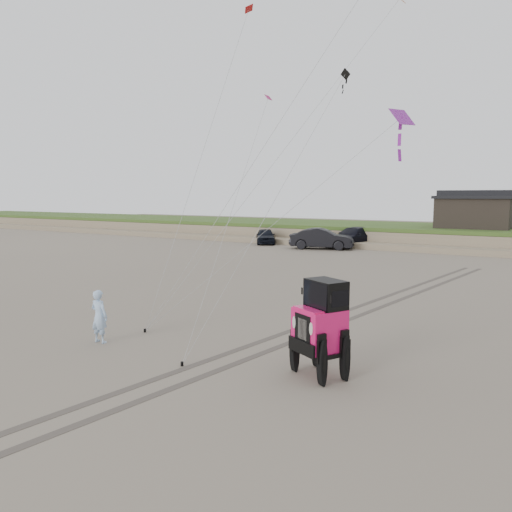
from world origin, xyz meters
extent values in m
plane|color=#6B6054|center=(0.00, 0.00, 0.00)|extent=(160.00, 160.00, 0.00)
cube|color=#7A6B54|center=(0.00, 38.00, 0.70)|extent=(160.00, 12.00, 1.40)
cube|color=#2D4719|center=(0.00, 38.00, 1.55)|extent=(160.00, 12.00, 0.35)
cube|color=#7A6B54|center=(0.00, 31.50, 0.25)|extent=(160.00, 3.50, 0.50)
cube|color=black|center=(2.00, 37.00, 3.03)|extent=(6.00, 5.00, 2.60)
cube|color=black|center=(2.00, 37.00, 4.45)|extent=(6.40, 5.40, 0.25)
cube|color=black|center=(2.00, 37.00, 4.83)|extent=(6.40, 1.20, 0.50)
imported|color=black|center=(-15.43, 29.84, 0.73)|extent=(3.79, 4.55, 1.47)
imported|color=black|center=(-8.89, 28.31, 0.89)|extent=(5.74, 3.32, 1.79)
imported|color=black|center=(-7.31, 31.86, 0.88)|extent=(4.25, 6.50, 1.75)
imported|color=#92B4E2|center=(-3.53, -0.72, 0.85)|extent=(0.64, 0.44, 1.69)
cube|color=#B61663|center=(-4.09, 10.81, 9.45)|extent=(0.21, 0.48, 0.26)
cube|color=#861A94|center=(3.18, 8.63, 7.65)|extent=(0.77, 1.27, 0.73)
cube|color=red|center=(-2.59, 6.65, 12.10)|extent=(0.54, 0.62, 0.24)
cube|color=black|center=(1.31, 7.38, 9.23)|extent=(0.52, 0.47, 0.37)
cylinder|color=black|center=(-3.17, 0.89, 0.06)|extent=(0.08, 0.08, 0.12)
cylinder|color=black|center=(0.10, -1.07, 0.06)|extent=(0.08, 0.08, 0.12)
cube|color=#4C443D|center=(1.60, 8.00, 0.00)|extent=(4.42, 29.74, 0.01)
cube|color=#4C443D|center=(2.40, 8.00, 0.00)|extent=(4.42, 29.74, 0.01)
camera|label=1|loc=(8.71, -11.22, 4.64)|focal=35.00mm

